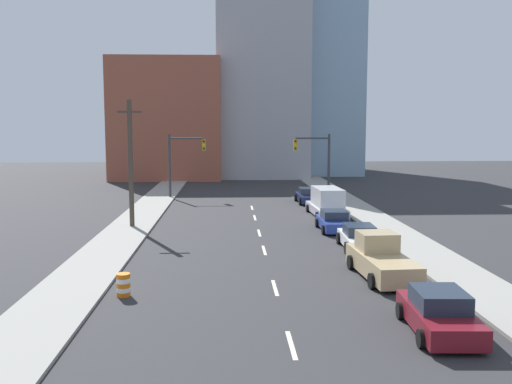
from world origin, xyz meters
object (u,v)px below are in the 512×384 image
(pickup_truck_tan, at_px, (381,260))
(box_truck_silver, at_px, (327,203))
(sedan_navy, at_px, (309,196))
(utility_pole_left_mid, at_px, (131,163))
(sedan_blue, at_px, (334,221))
(traffic_signal_right, at_px, (319,157))
(traffic_signal_left, at_px, (180,157))
(sedan_white, at_px, (359,238))
(traffic_barrel, at_px, (123,285))
(sedan_maroon, at_px, (439,313))

(pickup_truck_tan, xyz_separation_m, box_truck_silver, (0.57, 17.77, 0.22))
(pickup_truck_tan, height_order, sedan_navy, pickup_truck_tan)
(utility_pole_left_mid, bearing_deg, pickup_truck_tan, -44.40)
(utility_pole_left_mid, xyz_separation_m, sedan_blue, (13.55, -1.65, -3.82))
(box_truck_silver, bearing_deg, sedan_blue, -98.08)
(traffic_signal_right, distance_m, box_truck_silver, 11.94)
(traffic_signal_left, bearing_deg, sedan_navy, -19.28)
(traffic_signal_left, xyz_separation_m, sedan_white, (12.00, -23.24, -3.28))
(sedan_blue, bearing_deg, traffic_barrel, -128.88)
(traffic_signal_right, xyz_separation_m, pickup_truck_tan, (-1.74, -29.30, -3.10))
(utility_pole_left_mid, relative_size, traffic_barrel, 9.10)
(utility_pole_left_mid, height_order, sedan_blue, utility_pole_left_mid)
(traffic_barrel, bearing_deg, sedan_white, 36.07)
(traffic_signal_right, bearing_deg, pickup_truck_tan, -93.40)
(pickup_truck_tan, distance_m, sedan_navy, 25.16)
(traffic_signal_left, distance_m, sedan_blue, 21.39)
(traffic_signal_right, distance_m, sedan_blue, 18.06)
(traffic_signal_left, relative_size, utility_pole_left_mid, 0.71)
(sedan_maroon, xyz_separation_m, sedan_blue, (-0.08, 18.73, -0.04))
(traffic_signal_right, bearing_deg, sedan_maroon, -92.63)
(traffic_signal_right, relative_size, sedan_maroon, 1.37)
(sedan_blue, bearing_deg, box_truck_silver, 84.37)
(traffic_signal_left, bearing_deg, pickup_truck_tan, -68.36)
(sedan_navy, bearing_deg, pickup_truck_tan, -92.03)
(sedan_maroon, bearing_deg, pickup_truck_tan, 93.73)
(traffic_signal_right, bearing_deg, utility_pole_left_mid, -133.69)
(box_truck_silver, bearing_deg, pickup_truck_tan, -94.46)
(traffic_barrel, height_order, box_truck_silver, box_truck_silver)
(traffic_signal_left, relative_size, pickup_truck_tan, 1.10)
(sedan_navy, bearing_deg, utility_pole_left_mid, -140.77)
(sedan_white, xyz_separation_m, box_truck_silver, (0.19, 11.71, 0.40))
(sedan_blue, bearing_deg, traffic_signal_left, 123.14)
(sedan_maroon, xyz_separation_m, sedan_white, (0.31, 13.15, -0.03))
(sedan_maroon, bearing_deg, sedan_navy, 92.97)
(traffic_barrel, bearing_deg, pickup_truck_tan, 12.24)
(traffic_barrel, bearing_deg, traffic_signal_left, 90.58)
(traffic_signal_left, distance_m, utility_pole_left_mid, 16.14)
(utility_pole_left_mid, height_order, sedan_white, utility_pole_left_mid)
(sedan_maroon, distance_m, sedan_white, 13.16)
(traffic_signal_left, xyz_separation_m, sedan_blue, (11.61, -17.67, -3.29))
(traffic_barrel, bearing_deg, sedan_maroon, -22.22)
(traffic_signal_right, xyz_separation_m, sedan_white, (-1.36, -23.24, -3.28))
(traffic_barrel, height_order, pickup_truck_tan, pickup_truck_tan)
(traffic_signal_left, bearing_deg, box_truck_silver, -43.39)
(traffic_signal_right, relative_size, box_truck_silver, 0.96)
(sedan_maroon, bearing_deg, utility_pole_left_mid, 126.97)
(sedan_navy, bearing_deg, box_truck_silver, -88.68)
(utility_pole_left_mid, distance_m, sedan_blue, 14.17)
(utility_pole_left_mid, xyz_separation_m, sedan_navy, (13.76, 11.88, -3.80))
(traffic_barrel, height_order, sedan_maroon, sedan_maroon)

